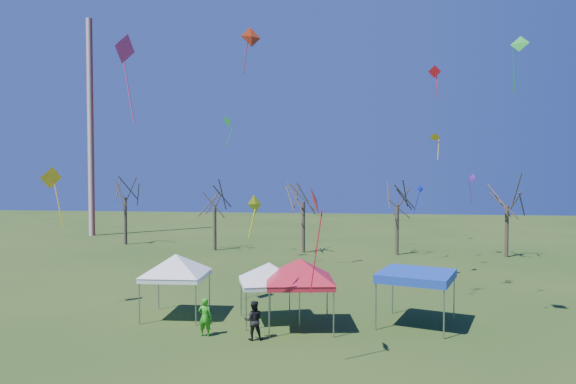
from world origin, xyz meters
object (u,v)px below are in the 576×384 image
Objects in this scene: radio_mast at (91,128)px; tree_2 at (303,184)px; person_green at (205,317)px; tree_1 at (215,189)px; person_dark at (254,320)px; tree_0 at (125,181)px; tent_white_mid at (269,267)px; tree_4 at (507,187)px; tent_red at (300,263)px; tent_blue at (416,276)px; tree_3 at (397,187)px; tent_white_west at (176,258)px.

radio_mast is 28.08m from tree_2.
tree_2 is 4.78× the size of person_green.
tree_2 is at bearing -1.85° from tree_1.
tree_1 is at bearing -82.13° from person_dark.
tree_2 is (8.40, -0.27, 0.50)m from tree_1.
tree_2 is (18.48, -3.01, -0.20)m from tree_0.
tent_white_mid is at bearing -105.83° from person_dark.
person_dark is (-0.24, -2.78, -1.86)m from tent_white_mid.
radio_mast is 3.31× the size of tree_1.
tree_4 is 4.59× the size of person_dark.
tree_1 is 24.14m from tent_white_mid.
person_green is (23.53, -34.16, -11.64)m from radio_mast.
tent_blue is at bearing 11.52° from tent_red.
tent_blue is at bearing -168.36° from person_dark.
tree_0 is 31.55m from tent_white_mid.
radio_mast is at bearing 151.52° from tree_1.
person_dark is (0.15, -24.78, -5.43)m from tree_2.
person_green is (-9.56, -2.80, -1.52)m from tent_blue.
tree_2 is 25.37m from person_dark.
tent_blue is at bearing -92.51° from tree_3.
tent_blue is (11.88, 0.04, -0.61)m from tent_white_west.
tree_0 is 36.08m from tent_blue.
tent_red is (-15.73, -22.48, -2.99)m from tree_4.
tent_white_west reaches higher than tent_white_mid.
tree_2 is at bearing -9.24° from tree_0.
tree_1 reaches higher than person_dark.
tent_white_mid is (-17.34, -21.62, -3.34)m from tree_4.
person_dark reaches higher than person_green.
tree_4 reaches higher than tent_white_mid.
tree_0 is 1.07× the size of tree_3.
tent_red is 3.46m from person_dark.
person_green is at bearing -134.37° from tent_white_mid.
tree_4 is 1.89× the size of tent_blue.
tree_3 reaches higher than tree_4.
radio_mast is at bearing 159.43° from tree_2.
tree_4 reaches higher than tree_1.
tent_white_mid is at bearing 151.96° from tent_red.
person_green is at bearing -163.66° from tent_blue.
tree_1 is 8.42m from tree_2.
tree_2 is 4.77× the size of person_dark.
tent_white_mid is (-8.01, -21.67, -3.36)m from tree_3.
radio_mast reaches higher than tree_2.
radio_mast reaches higher than tree_0.
tent_blue is at bearing -43.65° from tree_0.
tree_4 is at bearing 44.02° from tent_white_west.
tent_red is (1.60, -0.85, 0.36)m from tent_white_mid.
tree_1 is 1.81× the size of tent_blue.
tree_4 reaches higher than tent_white_west.
tree_3 is 2.17× the size of tent_white_mid.
person_green is at bearing -157.57° from tent_red.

